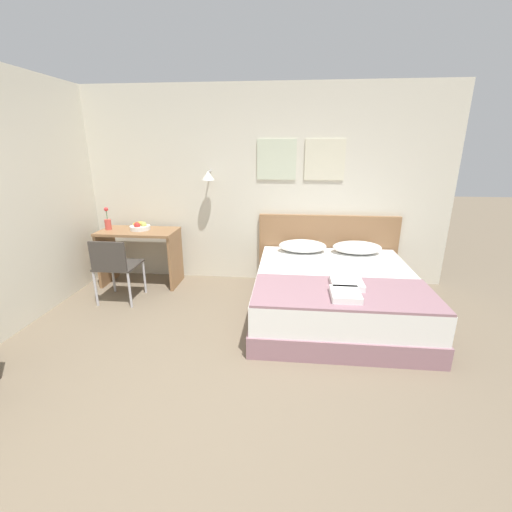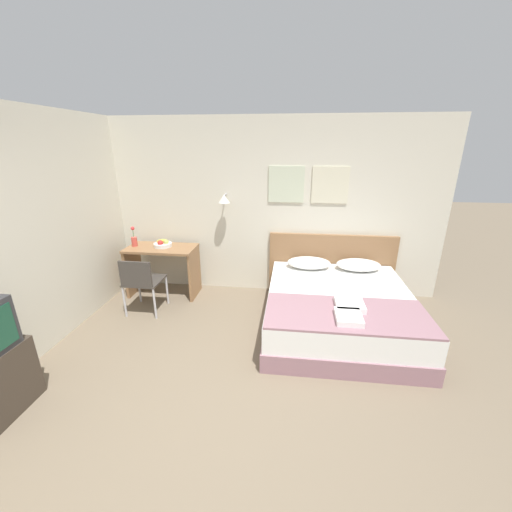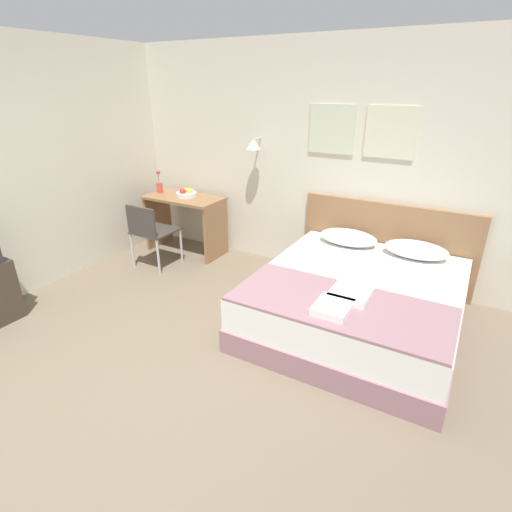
% 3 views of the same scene
% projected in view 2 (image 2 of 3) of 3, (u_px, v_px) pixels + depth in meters
% --- Properties ---
extents(ground_plane, '(24.00, 24.00, 0.00)m').
position_uv_depth(ground_plane, '(226.00, 439.00, 2.54)').
color(ground_plane, '#756651').
extents(wall_back, '(5.37, 0.31, 2.65)m').
position_uv_depth(wall_back, '(263.00, 208.00, 4.78)').
color(wall_back, beige).
rests_on(wall_back, ground_plane).
extents(bed, '(1.80, 1.98, 0.52)m').
position_uv_depth(bed, '(338.00, 310.00, 4.01)').
color(bed, gray).
rests_on(bed, ground_plane).
extents(headboard, '(1.92, 0.06, 0.97)m').
position_uv_depth(headboard, '(331.00, 265.00, 4.88)').
color(headboard, '#8E6642').
rests_on(headboard, ground_plane).
extents(pillow_left, '(0.63, 0.37, 0.16)m').
position_uv_depth(pillow_left, '(309.00, 263.00, 4.64)').
color(pillow_left, white).
rests_on(pillow_left, bed).
extents(pillow_right, '(0.63, 0.37, 0.16)m').
position_uv_depth(pillow_right, '(358.00, 265.00, 4.56)').
color(pillow_right, white).
rests_on(pillow_right, bed).
extents(throw_blanket, '(1.74, 0.79, 0.02)m').
position_uv_depth(throw_blanket, '(347.00, 314.00, 3.38)').
color(throw_blanket, gray).
rests_on(throw_blanket, bed).
extents(folded_towel_near_foot, '(0.31, 0.32, 0.06)m').
position_uv_depth(folded_towel_near_foot, '(350.00, 305.00, 3.49)').
color(folded_towel_near_foot, white).
rests_on(folded_towel_near_foot, throw_blanket).
extents(folded_towel_mid_bed, '(0.27, 0.32, 0.06)m').
position_uv_depth(folded_towel_mid_bed, '(349.00, 317.00, 3.23)').
color(folded_towel_mid_bed, white).
rests_on(folded_towel_mid_bed, throw_blanket).
extents(desk, '(1.04, 0.54, 0.78)m').
position_uv_depth(desk, '(163.00, 262.00, 4.85)').
color(desk, '#8E6642').
rests_on(desk, ground_plane).
extents(desk_chair, '(0.47, 0.47, 0.82)m').
position_uv_depth(desk_chair, '(141.00, 280.00, 4.27)').
color(desk_chair, '#3D3833').
rests_on(desk_chair, ground_plane).
extents(fruit_bowl, '(0.27, 0.27, 0.12)m').
position_uv_depth(fruit_bowl, '(163.00, 244.00, 4.78)').
color(fruit_bowl, silver).
rests_on(fruit_bowl, desk).
extents(flower_vase, '(0.09, 0.09, 0.31)m').
position_uv_depth(flower_vase, '(134.00, 240.00, 4.79)').
color(flower_vase, '#D14C42').
rests_on(flower_vase, desk).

